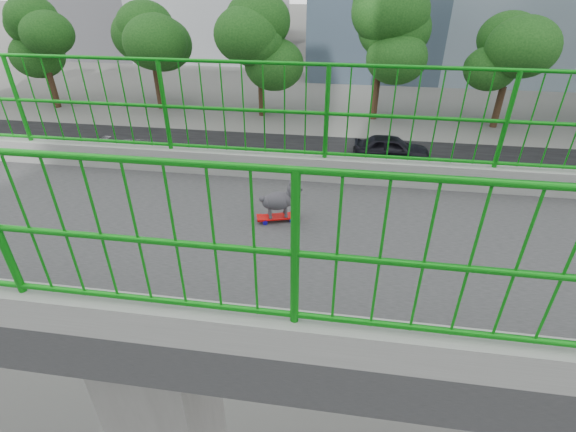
# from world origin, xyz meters

# --- Properties ---
(road) EXTENTS (18.00, 90.00, 0.02)m
(road) POSITION_xyz_m (-13.00, 0.00, 0.01)
(road) COLOR black
(road) RESTS_ON ground
(footbridge) EXTENTS (3.00, 24.00, 7.00)m
(footbridge) POSITION_xyz_m (0.00, 0.00, 5.22)
(footbridge) COLOR #2D2D2F
(footbridge) RESTS_ON ground
(railing) EXTENTS (3.00, 24.00, 1.42)m
(railing) POSITION_xyz_m (0.00, 0.00, 7.21)
(railing) COLOR gray
(railing) RESTS_ON footbridge
(street_trees) EXTENTS (5.30, 60.40, 7.26)m
(street_trees) POSITION_xyz_m (-26.03, 1.06, 4.72)
(street_trees) COLOR black
(street_trees) RESTS_ON ground
(skateboard) EXTENTS (0.26, 0.46, 0.06)m
(skateboard) POSITION_xyz_m (-0.31, 1.59, 7.04)
(skateboard) COLOR red
(skateboard) RESTS_ON footbridge
(poodle) EXTENTS (0.27, 0.44, 0.38)m
(poodle) POSITION_xyz_m (-0.32, 1.62, 7.26)
(poodle) COLOR #2B292E
(poodle) RESTS_ON skateboard
(car_0) EXTENTS (1.89, 4.69, 1.60)m
(car_0) POSITION_xyz_m (-6.00, 6.20, 0.80)
(car_0) COLOR #B20B07
(car_0) RESTS_ON ground
(car_1) EXTENTS (1.47, 4.21, 1.39)m
(car_1) POSITION_xyz_m (-9.20, 7.13, 0.69)
(car_1) COLOR gray
(car_1) RESTS_ON ground
(car_2) EXTENTS (2.20, 4.77, 1.33)m
(car_2) POSITION_xyz_m (-12.40, 7.15, 0.66)
(car_2) COLOR silver
(car_2) RESTS_ON ground
(car_3) EXTENTS (2.10, 5.17, 1.50)m
(car_3) POSITION_xyz_m (-15.60, -8.21, 0.75)
(car_3) COLOR gray
(car_3) RESTS_ON ground
(car_4) EXTENTS (1.66, 4.13, 1.41)m
(car_4) POSITION_xyz_m (-18.80, 4.73, 0.70)
(car_4) COLOR black
(car_4) RESTS_ON ground
(car_7) EXTENTS (2.12, 5.23, 1.52)m
(car_7) POSITION_xyz_m (-12.40, 3.23, 0.76)
(car_7) COLOR #B20B07
(car_7) RESTS_ON ground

